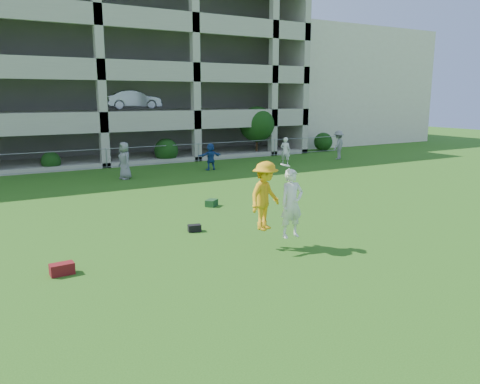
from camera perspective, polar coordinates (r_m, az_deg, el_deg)
ground at (r=11.91m, az=7.80°, el=-9.09°), size 100.00×100.00×0.00m
stucco_building at (r=47.39m, az=9.31°, el=12.41°), size 16.00×14.00×10.00m
bystander_c at (r=24.73m, az=-13.88°, el=3.73°), size 0.74×1.01×1.91m
bystander_d at (r=27.11m, az=-3.60°, el=4.33°), size 1.45×0.49×1.55m
bystander_e at (r=29.30m, az=5.55°, el=5.00°), size 0.71×0.75×1.72m
bystander_f at (r=32.44m, az=11.89°, el=5.63°), size 1.43×1.19×1.92m
bag_red_a at (r=12.08m, az=-20.88°, el=-8.76°), size 0.56×0.33×0.28m
bag_black_b at (r=14.84m, az=-5.58°, el=-4.40°), size 0.44×0.33×0.22m
bag_green_c at (r=18.16m, az=-3.49°, el=-1.34°), size 0.61×0.59×0.26m
crate_d at (r=21.53m, az=6.20°, el=0.71°), size 0.42×0.42×0.30m
frisbee_contest at (r=12.90m, az=3.99°, el=-0.73°), size 1.76×1.15×2.16m
parking_garage at (r=37.14m, az=-19.90°, el=13.73°), size 30.00×14.00×12.00m
fence at (r=28.82m, az=-15.98°, el=4.01°), size 36.06×0.06×1.20m
shrub_row at (r=30.80m, az=-8.06°, el=6.48°), size 34.38×2.52×3.50m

